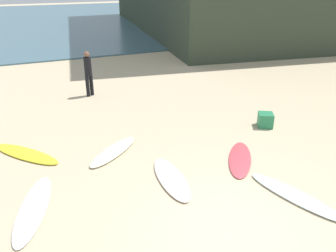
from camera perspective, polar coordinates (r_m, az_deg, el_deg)
The scene contains 11 objects.
ground_plane at distance 6.81m, azimuth 10.49°, elevation -16.65°, with size 120.00×120.00×0.00m, color #C6B28E.
ocean_water at distance 40.05m, azimuth -20.46°, elevation 16.17°, with size 120.00×40.00×0.08m, color #426675.
surfboard_0 at distance 7.97m, azimuth 20.27°, elevation -10.80°, with size 0.49×2.24×0.08m, color white.
surfboard_1 at distance 9.33m, azimuth -9.06°, elevation -4.15°, with size 0.54×1.95×0.09m, color beige.
surfboard_2 at distance 8.07m, azimuth 0.56°, elevation -8.66°, with size 0.60×1.97×0.08m, color silver.
surfboard_3 at distance 9.07m, azimuth 11.85°, elevation -5.36°, with size 0.56×1.93×0.06m, color #D84A55.
surfboard_4 at distance 7.68m, azimuth -21.44°, elevation -12.55°, with size 0.54×2.36×0.06m, color white.
surfboard_5 at distance 9.86m, azimuth -22.55°, elevation -4.27°, with size 0.54×2.26×0.08m, color yellow.
beachgoer_near at distance 20.53m, azimuth 7.87°, elevation 13.92°, with size 0.40×0.40×1.67m.
beachgoer_mid at distance 13.69m, azimuth -13.10°, elevation 8.81°, with size 0.38×0.38×1.74m.
beach_cooler at distance 11.15m, azimuth 15.87°, elevation 0.98°, with size 0.46×0.44×0.44m, color #287F51.
Camera 1 is at (-3.17, -4.14, 4.37)m, focal length 36.72 mm.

